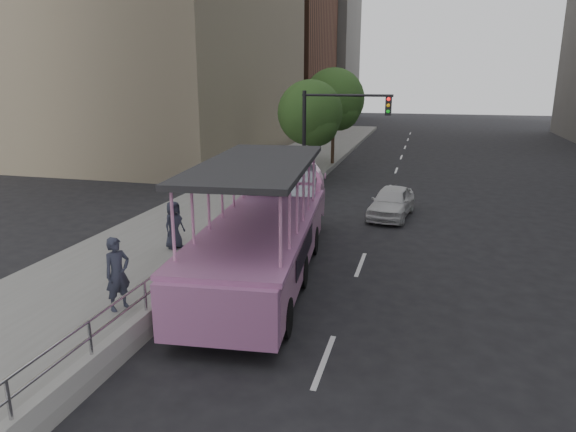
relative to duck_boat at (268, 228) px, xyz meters
name	(u,v)px	position (x,y,z in m)	size (l,w,h in m)	color
ground	(300,315)	(1.71, -2.83, -1.34)	(160.00, 160.00, 0.00)	black
sidewalk	(231,204)	(-4.04, 7.17, -1.19)	(5.50, 80.00, 0.30)	gray
kerb_wall	(216,259)	(-1.41, -0.83, -0.86)	(0.24, 30.00, 0.36)	gray
guardrail	(215,238)	(-1.41, -0.83, -0.20)	(0.07, 22.00, 0.71)	#B3B2B7
duck_boat	(268,228)	(0.00, 0.00, 0.00)	(3.73, 11.08, 3.61)	black
car	(392,202)	(3.21, 7.39, -0.69)	(1.55, 3.83, 1.31)	silver
pedestrian_near	(117,274)	(-2.47, -4.25, -0.13)	(0.66, 0.44, 1.82)	#292C3C
pedestrian_far	(174,225)	(-3.35, 0.33, -0.24)	(0.78, 0.51, 1.59)	#292C3C
parking_sign	(283,181)	(-1.29, 6.28, 0.22)	(0.21, 0.52, 2.43)	black
traffic_signal	(329,128)	(0.00, 9.67, 2.16)	(4.20, 0.32, 5.20)	black
street_tree_near	(312,116)	(-1.59, 13.09, 2.48)	(3.52, 3.52, 5.72)	#382619
street_tree_far	(335,102)	(-1.39, 19.09, 2.97)	(3.97, 3.97, 6.45)	#382619
midrise_brick	(248,13)	(-16.29, 45.17, 11.66)	(18.00, 16.00, 26.00)	brown
midrise_stone_b	(299,48)	(-14.29, 61.17, 8.66)	(16.00, 14.00, 20.00)	slate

